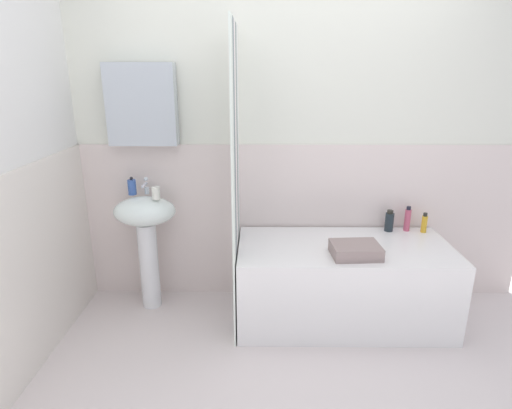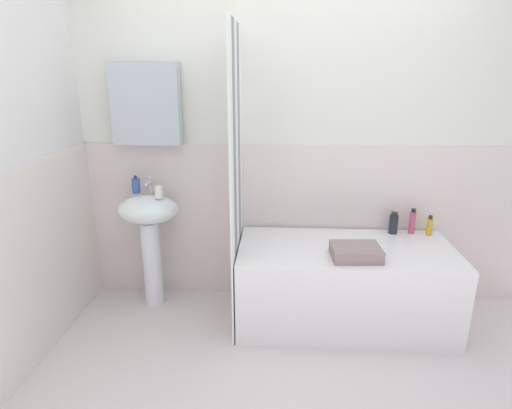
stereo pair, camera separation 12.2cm
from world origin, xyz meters
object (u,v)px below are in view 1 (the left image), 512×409
at_px(body_wash_bottle, 424,223).
at_px(lotion_bottle, 407,219).
at_px(soap_dispenser, 132,187).
at_px(bathtub, 342,282).
at_px(toothbrush_cup, 156,193).
at_px(conditioner_bottle, 389,221).
at_px(sink, 146,228).
at_px(towel_folded, 355,250).

bearing_deg(body_wash_bottle, lotion_bottle, 164.40).
relative_size(soap_dispenser, bathtub, 0.09).
xyz_separation_m(soap_dispenser, lotion_bottle, (2.02, 0.05, -0.26)).
bearing_deg(toothbrush_cup, body_wash_bottle, 3.76).
height_order(toothbrush_cup, lotion_bottle, toothbrush_cup).
relative_size(toothbrush_cup, conditioner_bottle, 0.54).
bearing_deg(bathtub, conditioner_bottle, 36.20).
relative_size(body_wash_bottle, lotion_bottle, 0.79).
bearing_deg(body_wash_bottle, bathtub, -158.22).
bearing_deg(soap_dispenser, toothbrush_cup, -29.84).
bearing_deg(body_wash_bottle, sink, -177.40).
relative_size(body_wash_bottle, towel_folded, 0.49).
relative_size(soap_dispenser, body_wash_bottle, 0.89).
bearing_deg(towel_folded, bathtub, 100.32).
height_order(body_wash_bottle, conditioner_bottle, conditioner_bottle).
height_order(toothbrush_cup, conditioner_bottle, toothbrush_cup).
bearing_deg(toothbrush_cup, conditioner_bottle, 5.18).
bearing_deg(sink, toothbrush_cup, -19.27).
bearing_deg(bathtub, sink, 173.55).
bearing_deg(sink, body_wash_bottle, 2.60).
bearing_deg(sink, bathtub, -6.45).
xyz_separation_m(sink, soap_dispenser, (-0.10, 0.08, 0.29)).
bearing_deg(conditioner_bottle, body_wash_bottle, -5.88).
bearing_deg(soap_dispenser, lotion_bottle, 1.28).
relative_size(body_wash_bottle, conditioner_bottle, 0.92).
height_order(bathtub, towel_folded, towel_folded).
bearing_deg(conditioner_bottle, bathtub, -143.80).
distance_m(soap_dispenser, lotion_bottle, 2.04).
xyz_separation_m(bathtub, conditioner_bottle, (0.38, 0.28, 0.36)).
distance_m(bathtub, towel_folded, 0.37).
height_order(sink, bathtub, sink).
relative_size(sink, soap_dispenser, 6.45).
relative_size(sink, conditioner_bottle, 5.29).
bearing_deg(lotion_bottle, body_wash_bottle, -15.60).
bearing_deg(towel_folded, soap_dispenser, 164.94).
bearing_deg(body_wash_bottle, towel_folded, -144.45).
height_order(toothbrush_cup, body_wash_bottle, toothbrush_cup).
bearing_deg(soap_dispenser, bathtub, -9.00).
bearing_deg(towel_folded, lotion_bottle, 43.58).
xyz_separation_m(sink, toothbrush_cup, (0.10, -0.03, 0.27)).
relative_size(soap_dispenser, towel_folded, 0.43).
distance_m(toothbrush_cup, body_wash_bottle, 1.96).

